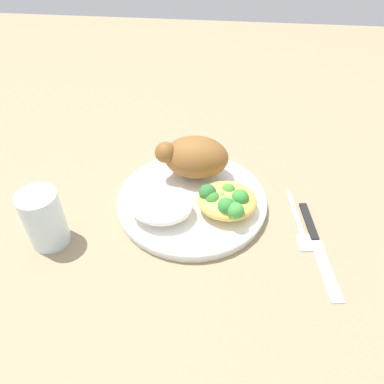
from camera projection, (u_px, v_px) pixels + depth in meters
name	position (u px, v px, depth m)	size (l,w,h in m)	color
ground_plane	(192.00, 204.00, 0.63)	(2.00, 2.00, 0.00)	#968160
plate	(192.00, 200.00, 0.62)	(0.25, 0.25, 0.02)	white
roasted_chicken	(192.00, 157.00, 0.64)	(0.12, 0.08, 0.07)	brown
rice_pile	(161.00, 205.00, 0.58)	(0.10, 0.09, 0.03)	white
mac_cheese_with_broccoli	(226.00, 200.00, 0.58)	(0.10, 0.09, 0.04)	#E0B450
fork	(298.00, 221.00, 0.60)	(0.03, 0.14, 0.01)	#B2B2B7
knife	(315.00, 239.00, 0.57)	(0.04, 0.19, 0.01)	black
water_glass	(44.00, 219.00, 0.54)	(0.06, 0.06, 0.09)	silver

